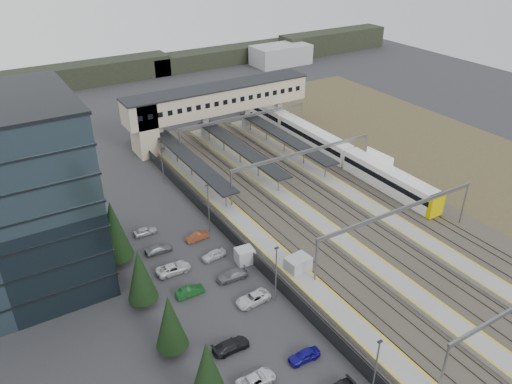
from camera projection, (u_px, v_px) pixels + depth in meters
ground at (291, 249)px, 71.25m from camera, size 220.00×220.00×0.00m
conifer_row at (152, 290)px, 56.02m from camera, size 4.42×49.82×9.50m
car_park at (238, 316)px, 58.41m from camera, size 10.62×44.24×1.29m
lampposts at (238, 236)px, 66.44m from camera, size 0.50×53.25×8.07m
fence at (235, 240)px, 71.54m from camera, size 0.08×90.00×2.00m
relay_cabin_near at (298, 266)px, 65.67m from camera, size 3.34×2.58×2.63m
relay_cabin_far at (245, 256)px, 67.98m from camera, size 2.60×2.24×2.20m
rail_corridor at (322, 214)px, 79.09m from camera, size 34.00×90.00×0.92m
canopies at (240, 148)px, 92.69m from camera, size 23.10×30.00×3.28m
footbridge at (206, 104)px, 102.26m from camera, size 40.40×6.40×11.20m
gantries at (346, 183)px, 76.03m from camera, size 28.40×62.28×7.17m
train at (315, 139)px, 100.68m from camera, size 3.02×63.01×3.80m
billboard at (379, 161)px, 88.47m from camera, size 0.51×6.18×5.29m
scrub_east at (469, 164)px, 95.41m from camera, size 34.00×120.00×0.06m
treeline_far at (181, 63)px, 149.55m from camera, size 170.00×19.00×7.00m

